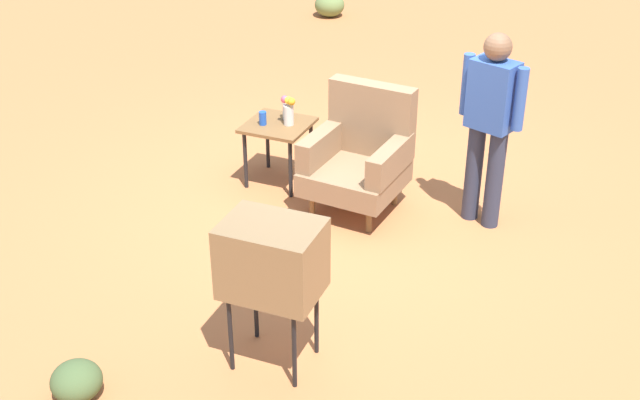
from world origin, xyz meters
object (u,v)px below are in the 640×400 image
at_px(armchair, 360,154).
at_px(person_standing, 490,119).
at_px(bottle_short_clear, 286,109).
at_px(side_table, 278,132).
at_px(tv_on_stand, 272,260).
at_px(flower_vase, 288,109).
at_px(soda_can_blue, 263,118).

xyz_separation_m(armchair, person_standing, (1.04, 0.15, 0.44)).
bearing_deg(bottle_short_clear, side_table, -103.44).
distance_m(side_table, tv_on_stand, 2.55).
distance_m(armchair, flower_vase, 0.79).
xyz_separation_m(side_table, person_standing, (1.88, 0.02, 0.44)).
distance_m(armchair, soda_can_blue, 0.96).
relative_size(side_table, bottle_short_clear, 2.91).
bearing_deg(person_standing, armchair, -171.69).
height_order(soda_can_blue, bottle_short_clear, bottle_short_clear).
bearing_deg(flower_vase, soda_can_blue, -156.38).
height_order(armchair, flower_vase, armchair).
xyz_separation_m(side_table, flower_vase, (0.10, 0.02, 0.23)).
bearing_deg(tv_on_stand, bottle_short_clear, 113.50).
distance_m(side_table, flower_vase, 0.25).
height_order(person_standing, flower_vase, person_standing).
bearing_deg(armchair, soda_can_blue, 176.43).
relative_size(armchair, bottle_short_clear, 5.30).
height_order(person_standing, soda_can_blue, person_standing).
xyz_separation_m(person_standing, bottle_short_clear, (-1.85, 0.10, -0.26)).
xyz_separation_m(person_standing, soda_can_blue, (-1.99, -0.09, -0.30)).
bearing_deg(bottle_short_clear, tv_on_stand, -66.50).
bearing_deg(bottle_short_clear, person_standing, -3.13).
distance_m(soda_can_blue, flower_vase, 0.25).
bearing_deg(bottle_short_clear, flower_vase, -54.75).
bearing_deg(flower_vase, person_standing, -0.01).
xyz_separation_m(soda_can_blue, bottle_short_clear, (0.14, 0.19, 0.04)).
bearing_deg(side_table, bottle_short_clear, 76.56).
xyz_separation_m(armchair, side_table, (-0.84, 0.13, 0.00)).
bearing_deg(person_standing, flower_vase, 179.99).
height_order(armchair, bottle_short_clear, armchair).
relative_size(person_standing, soda_can_blue, 13.44).
relative_size(side_table, flower_vase, 2.19).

